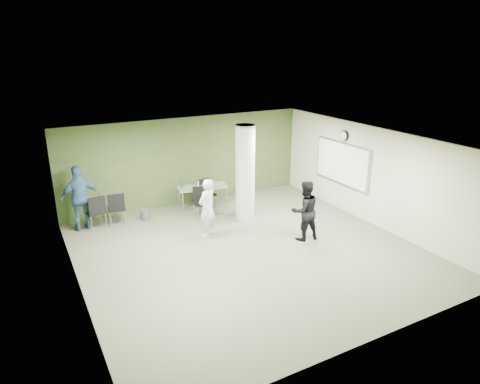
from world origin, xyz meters
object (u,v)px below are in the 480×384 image
man_black (305,211)px  chair_back_left (96,210)px  woman_white (207,208)px  folding_table (202,188)px  man_blue (80,198)px

man_black → chair_back_left: bearing=-29.0°
chair_back_left → woman_white: bearing=133.2°
folding_table → man_blue: (-3.59, 0.08, 0.25)m
folding_table → man_blue: 3.60m
man_black → man_blue: (-5.05, 3.45, 0.12)m
folding_table → woman_white: 2.11m
man_blue → folding_table: bearing=173.6°
chair_back_left → man_black: size_ratio=0.61×
chair_back_left → man_blue: (-0.35, 0.17, 0.34)m
folding_table → man_blue: man_blue is taller
woman_white → man_blue: (-2.88, 2.07, 0.12)m
man_black → man_blue: man_blue is taller
chair_back_left → man_blue: 0.52m
folding_table → man_blue: bearing=-171.6°
folding_table → woman_white: woman_white is taller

